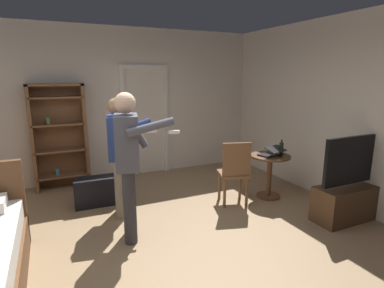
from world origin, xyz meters
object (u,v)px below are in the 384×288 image
bookshelf (59,133)px  person_striped_shirt (119,149)px  bottle_on_table (281,149)px  person_blue_shirt (129,157)px  wooden_chair (235,170)px  suitcase_dark (96,191)px  laptop (271,153)px  tv_flatscreen (350,195)px  side_table (270,169)px

bookshelf → person_striped_shirt: (0.70, -1.55, -0.02)m
bottle_on_table → person_blue_shirt: size_ratio=0.15×
bookshelf → person_striped_shirt: bearing=-65.6°
bookshelf → wooden_chair: (2.32, -1.93, -0.43)m
suitcase_dark → laptop: bearing=-16.9°
person_blue_shirt → person_striped_shirt: 0.71m
person_blue_shirt → suitcase_dark: bearing=102.0°
tv_flatscreen → person_striped_shirt: person_striped_shirt is taller
side_table → suitcase_dark: size_ratio=1.10×
side_table → bottle_on_table: bottle_on_table is taller
laptop → bookshelf: bearing=147.0°
bookshelf → side_table: 3.59m
person_blue_shirt → person_striped_shirt: bearing=87.3°
side_table → bottle_on_table: bearing=-29.7°
person_blue_shirt → person_striped_shirt: size_ratio=1.07×
bottle_on_table → tv_flatscreen: bearing=-70.3°
wooden_chair → person_blue_shirt: (-1.66, -0.32, 0.48)m
bookshelf → person_blue_shirt: bearing=-73.5°
side_table → laptop: laptop is taller
suitcase_dark → wooden_chair: bearing=-22.5°
tv_flatscreen → bookshelf: bearing=139.5°
wooden_chair → suitcase_dark: 2.12m
bookshelf → tv_flatscreen: bearing=-40.5°
side_table → suitcase_dark: side_table is taller
person_blue_shirt → bookshelf: bearing=106.5°
person_striped_shirt → tv_flatscreen: bearing=-27.3°
tv_flatscreen → wooden_chair: bearing=138.1°
bookshelf → wooden_chair: size_ratio=1.82×
laptop → wooden_chair: bearing=179.1°
tv_flatscreen → laptop: size_ratio=2.95×
tv_flatscreen → bottle_on_table: tv_flatscreen is taller
wooden_chair → person_striped_shirt: size_ratio=0.60×
bottle_on_table → suitcase_dark: bearing=161.5°
bookshelf → tv_flatscreen: (3.51, -3.00, -0.63)m
bottle_on_table → person_striped_shirt: 2.49m
side_table → person_blue_shirt: size_ratio=0.40×
bookshelf → suitcase_dark: (0.41, -1.07, -0.75)m
bookshelf → tv_flatscreen: bookshelf is taller
bottle_on_table → side_table: bearing=150.3°
person_striped_shirt → side_table: bearing=-8.8°
wooden_chair → person_blue_shirt: bearing=-169.1°
tv_flatscreen → person_striped_shirt: size_ratio=0.71×
laptop → suitcase_dark: (-2.57, 0.88, -0.54)m
person_blue_shirt → person_striped_shirt: (0.03, 0.71, -0.07)m
tv_flatscreen → bottle_on_table: size_ratio=4.57×
bookshelf → side_table: size_ratio=2.58×
laptop → person_striped_shirt: 2.33m
bookshelf → wooden_chair: bookshelf is taller
bookshelf → bottle_on_table: bearing=-32.2°
side_table → laptop: 0.29m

